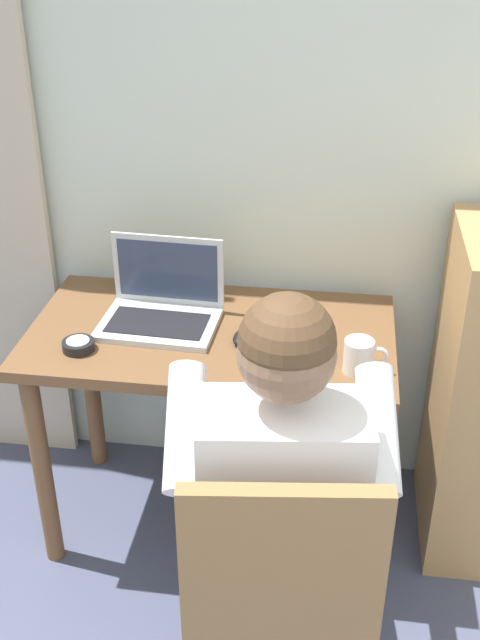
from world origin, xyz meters
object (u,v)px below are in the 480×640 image
Objects in this scene: desk at (212,366)px; coffee_mug at (360,356)px; computer_mouse at (245,337)px; chair at (279,586)px; person_seated at (280,471)px; desk_clock at (78,345)px; laptop at (162,305)px.

coffee_mug is at bearing -20.25° from desk.
computer_mouse is (0.11, -0.05, 0.14)m from desk.
chair is at bearing -60.25° from computer_mouse.
chair is at bearing -83.86° from person_seated.
chair is 0.63m from coffee_mug.
computer_mouse is 1.11× the size of desk_clock.
computer_mouse is at bearing 160.89° from coffee_mug.
desk is at bearing 159.75° from coffee_mug.
computer_mouse is at bearing 104.38° from chair.
person_seated is 0.41m from coffee_mug.
desk_clock is 0.75× the size of coffee_mug.
desk_clock is (-0.20, -0.20, -0.04)m from laptop.
coffee_mug is (0.32, -0.11, 0.03)m from computer_mouse.
laptop is at bearing 164.55° from desk.
coffee_mug is (0.16, 0.54, 0.29)m from chair.
coffee_mug is (0.58, -0.20, -0.00)m from laptop.
person_seated is 0.71m from desk_clock.
desk is 0.41m from desk_clock.
person_seated is (-0.02, 0.18, 0.18)m from chair.
computer_mouse is at bearing -23.61° from desk.
person_seated is at bearing -116.09° from coffee_mug.
desk_clock is at bearing 149.13° from person_seated.
coffee_mug is at bearing -0.17° from desk_clock.
chair is 8.76× the size of computer_mouse.
laptop is 0.62m from coffee_mug.
person_seated reaches higher than coffee_mug.
laptop is 2.93× the size of coffee_mug.
laptop is at bearing 126.08° from person_seated.
desk is 0.24m from laptop.
chair is at bearing -68.64° from desk.
person_seated is at bearing 96.14° from chair.
desk_clock is at bearing -155.97° from desk.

